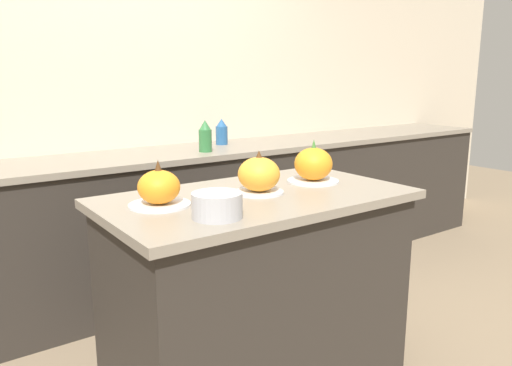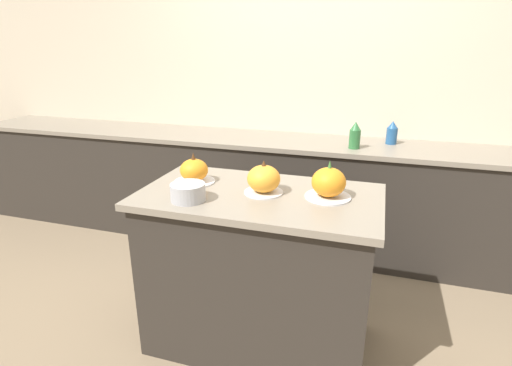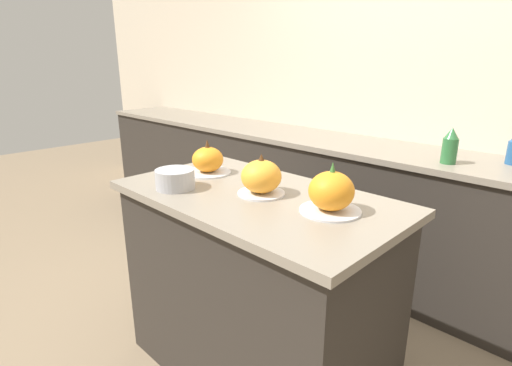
{
  "view_description": "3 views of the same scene",
  "coord_description": "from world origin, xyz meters",
  "px_view_note": "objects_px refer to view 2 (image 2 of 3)",
  "views": [
    {
      "loc": [
        -1.12,
        -1.55,
        1.36
      ],
      "look_at": [
        -0.02,
        -0.01,
        0.95
      ],
      "focal_mm": 35.0,
      "sensor_mm": 36.0,
      "label": 1
    },
    {
      "loc": [
        0.55,
        -1.81,
        1.62
      ],
      "look_at": [
        -0.01,
        -0.04,
        0.97
      ],
      "focal_mm": 28.0,
      "sensor_mm": 36.0,
      "label": 2
    },
    {
      "loc": [
        1.11,
        -1.12,
        1.44
      ],
      "look_at": [
        -0.03,
        0.03,
        0.93
      ],
      "focal_mm": 28.0,
      "sensor_mm": 36.0,
      "label": 3
    }
  ],
  "objects_px": {
    "pumpkin_cake_left": "(194,171)",
    "pumpkin_cake_right": "(329,183)",
    "bottle_tall": "(355,136)",
    "mixing_bowl": "(188,192)",
    "bottle_short": "(392,133)",
    "pumpkin_cake_center": "(264,180)"
  },
  "relations": [
    {
      "from": "pumpkin_cake_right",
      "to": "pumpkin_cake_left",
      "type": "bearing_deg",
      "value": 178.91
    },
    {
      "from": "pumpkin_cake_center",
      "to": "bottle_short",
      "type": "distance_m",
      "value": 1.43
    },
    {
      "from": "pumpkin_cake_left",
      "to": "pumpkin_cake_center",
      "type": "distance_m",
      "value": 0.41
    },
    {
      "from": "bottle_short",
      "to": "pumpkin_cake_center",
      "type": "bearing_deg",
      "value": -115.9
    },
    {
      "from": "bottle_tall",
      "to": "bottle_short",
      "type": "height_order",
      "value": "bottle_tall"
    },
    {
      "from": "bottle_short",
      "to": "pumpkin_cake_left",
      "type": "bearing_deg",
      "value": -129.83
    },
    {
      "from": "pumpkin_cake_left",
      "to": "bottle_short",
      "type": "bearing_deg",
      "value": 50.17
    },
    {
      "from": "pumpkin_cake_right",
      "to": "mixing_bowl",
      "type": "relative_size",
      "value": 1.35
    },
    {
      "from": "pumpkin_cake_left",
      "to": "mixing_bowl",
      "type": "xyz_separation_m",
      "value": [
        0.09,
        -0.25,
        -0.02
      ]
    },
    {
      "from": "mixing_bowl",
      "to": "bottle_tall",
      "type": "bearing_deg",
      "value": 61.5
    },
    {
      "from": "mixing_bowl",
      "to": "pumpkin_cake_center",
      "type": "bearing_deg",
      "value": 32.7
    },
    {
      "from": "pumpkin_cake_center",
      "to": "pumpkin_cake_right",
      "type": "distance_m",
      "value": 0.32
    },
    {
      "from": "bottle_short",
      "to": "mixing_bowl",
      "type": "xyz_separation_m",
      "value": [
        -0.94,
        -1.49,
        -0.04
      ]
    },
    {
      "from": "pumpkin_cake_center",
      "to": "pumpkin_cake_left",
      "type": "bearing_deg",
      "value": 173.3
    },
    {
      "from": "pumpkin_cake_left",
      "to": "pumpkin_cake_right",
      "type": "relative_size",
      "value": 0.98
    },
    {
      "from": "bottle_tall",
      "to": "mixing_bowl",
      "type": "bearing_deg",
      "value": -118.5
    },
    {
      "from": "pumpkin_cake_right",
      "to": "bottle_short",
      "type": "height_order",
      "value": "pumpkin_cake_right"
    },
    {
      "from": "pumpkin_cake_right",
      "to": "bottle_tall",
      "type": "bearing_deg",
      "value": 87.3
    },
    {
      "from": "pumpkin_cake_center",
      "to": "bottle_tall",
      "type": "xyz_separation_m",
      "value": [
        0.37,
        1.06,
        0.02
      ]
    },
    {
      "from": "pumpkin_cake_left",
      "to": "mixing_bowl",
      "type": "height_order",
      "value": "pumpkin_cake_left"
    },
    {
      "from": "bottle_tall",
      "to": "mixing_bowl",
      "type": "height_order",
      "value": "bottle_tall"
    },
    {
      "from": "pumpkin_cake_right",
      "to": "mixing_bowl",
      "type": "distance_m",
      "value": 0.68
    }
  ]
}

